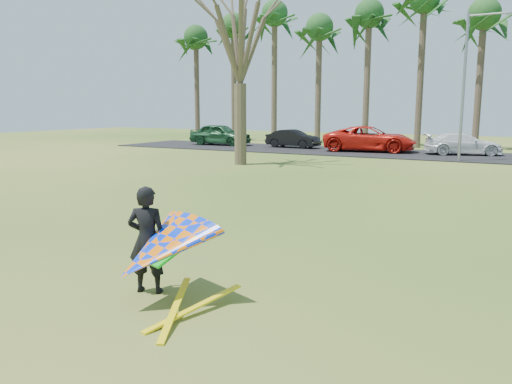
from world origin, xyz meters
The scene contains 16 objects.
ground centered at (0.00, 0.00, 0.00)m, with size 100.00×100.00×0.00m, color #1D5011.
parking_strip centered at (0.00, 25.00, 0.03)m, with size 46.00×7.00×0.06m, color black.
palm_0 centered at (-22.00, 31.00, 9.17)m, with size 4.84×4.84×10.84m.
palm_1 centered at (-18.00, 31.00, 9.85)m, with size 4.84×4.84×11.54m.
palm_2 centered at (-14.00, 31.00, 10.52)m, with size 4.84×4.84×12.24m.
palm_3 centered at (-10.00, 31.00, 9.17)m, with size 4.84×4.84×10.84m.
palm_4 centered at (-6.00, 31.00, 9.85)m, with size 4.84×4.84×11.54m.
palm_5 centered at (-2.00, 31.00, 10.52)m, with size 4.84×4.84×12.24m.
palm_6 centered at (2.00, 31.00, 9.17)m, with size 4.84×4.84×10.84m.
bare_tree_left centered at (-8.00, 15.00, 6.92)m, with size 6.60×6.60×9.70m.
streetlight centered at (2.16, 22.00, 4.46)m, with size 2.28×0.18×8.00m.
car_0 centered at (-16.05, 25.63, 0.89)m, with size 1.97×4.89×1.67m, color #1C4627.
car_1 centered at (-9.91, 25.94, 0.72)m, with size 1.39×4.00×1.32m, color black.
car_2 centered at (-4.06, 25.47, 0.90)m, with size 2.80×6.07×1.69m, color red.
car_3 centered at (1.75, 25.92, 0.73)m, with size 1.89×4.64×1.35m, color white.
kite_flyer centered at (0.43, -1.95, 0.85)m, with size 2.13×2.39×2.02m.
Camera 1 is at (5.29, -7.73, 2.98)m, focal length 35.00 mm.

